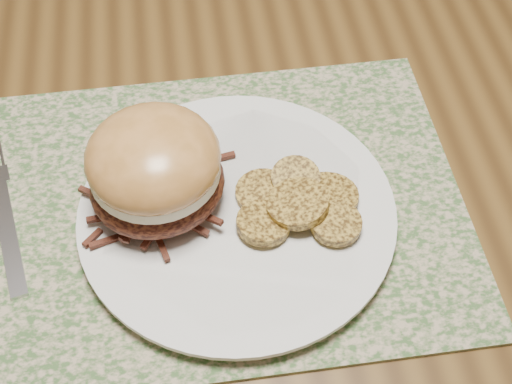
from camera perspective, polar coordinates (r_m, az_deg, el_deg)
The scene contains 6 objects.
dining_table at distance 0.75m, azimuth 4.47°, elevation -0.13°, with size 1.50×0.90×0.75m.
placemat at distance 0.64m, azimuth -3.53°, elevation -1.23°, with size 0.45×0.33×0.00m, color #416232.
dinner_plate at distance 0.62m, azimuth -1.52°, elevation -1.82°, with size 0.26×0.26×0.02m, color white.
pork_sandwich at distance 0.59m, azimuth -8.09°, elevation 1.84°, with size 0.15×0.15×0.09m.
roasted_potatoes at distance 0.61m, azimuth 3.39°, elevation -0.83°, with size 0.12×0.11×0.03m.
fork at distance 0.67m, azimuth -19.49°, elevation -1.60°, with size 0.05×0.18×0.00m.
Camera 1 is at (-0.12, -0.44, 1.27)m, focal length 50.00 mm.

